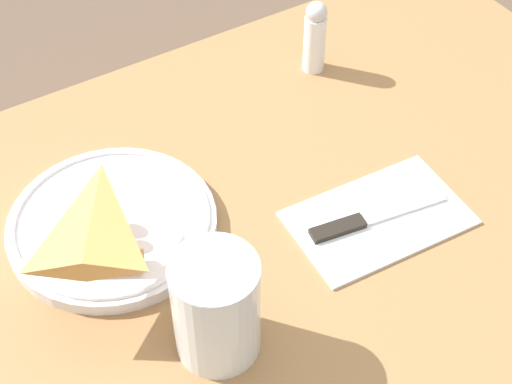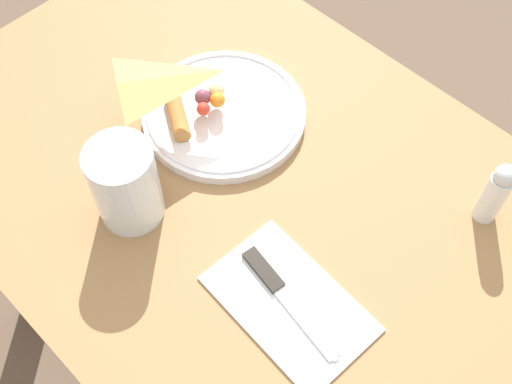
% 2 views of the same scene
% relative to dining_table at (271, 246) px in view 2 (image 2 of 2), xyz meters
% --- Properties ---
extents(ground_plane, '(6.00, 6.00, 0.00)m').
position_rel_dining_table_xyz_m(ground_plane, '(0.00, 0.00, -0.61)').
color(ground_plane, brown).
extents(dining_table, '(1.10, 0.66, 0.73)m').
position_rel_dining_table_xyz_m(dining_table, '(0.00, 0.00, 0.00)').
color(dining_table, olive).
rests_on(dining_table, ground_plane).
extents(plate_pizza, '(0.24, 0.24, 0.05)m').
position_rel_dining_table_xyz_m(plate_pizza, '(-0.16, 0.06, 0.13)').
color(plate_pizza, white).
rests_on(plate_pizza, dining_table).
extents(milk_glass, '(0.09, 0.09, 0.12)m').
position_rel_dining_table_xyz_m(milk_glass, '(-0.13, -0.14, 0.18)').
color(milk_glass, white).
rests_on(milk_glass, dining_table).
extents(napkin_folded, '(0.21, 0.14, 0.00)m').
position_rel_dining_table_xyz_m(napkin_folded, '(0.11, -0.09, 0.12)').
color(napkin_folded, silver).
rests_on(napkin_folded, dining_table).
extents(butter_knife, '(0.18, 0.05, 0.01)m').
position_rel_dining_table_xyz_m(butter_knife, '(0.11, -0.09, 0.13)').
color(butter_knife, black).
rests_on(butter_knife, napkin_folded).
extents(salt_shaker, '(0.03, 0.03, 0.11)m').
position_rel_dining_table_xyz_m(salt_shaker, '(0.21, 0.19, 0.17)').
color(salt_shaker, white).
rests_on(salt_shaker, dining_table).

